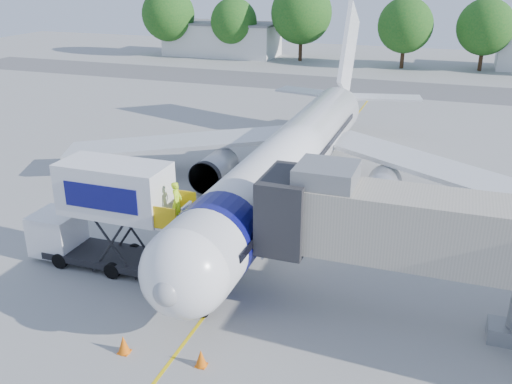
% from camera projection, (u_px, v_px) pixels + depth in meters
% --- Properties ---
extents(ground, '(160.00, 160.00, 0.00)m').
position_uv_depth(ground, '(272.00, 227.00, 32.86)').
color(ground, '#979794').
rests_on(ground, ground).
extents(guidance_line, '(0.15, 70.00, 0.01)m').
position_uv_depth(guidance_line, '(272.00, 227.00, 32.86)').
color(guidance_line, yellow).
rests_on(guidance_line, ground).
extents(taxiway_strip, '(120.00, 10.00, 0.01)m').
position_uv_depth(taxiway_strip, '(378.00, 87.00, 69.62)').
color(taxiway_strip, '#59595B').
rests_on(taxiway_strip, ground).
extents(aircraft, '(34.17, 37.73, 11.35)m').
position_uv_depth(aircraft, '(293.00, 157.00, 35.37)').
color(aircraft, white).
rests_on(aircraft, ground).
extents(jet_bridge, '(13.90, 3.20, 6.60)m').
position_uv_depth(jet_bridge, '(411.00, 228.00, 22.66)').
color(jet_bridge, '#A8A090').
rests_on(jet_bridge, ground).
extents(catering_hiloader, '(8.50, 2.44, 5.50)m').
position_uv_depth(catering_hiloader, '(106.00, 215.00, 27.63)').
color(catering_hiloader, black).
rests_on(catering_hiloader, ground).
extents(safety_cone_a, '(0.48, 0.48, 0.76)m').
position_uv_depth(safety_cone_a, '(124.00, 345.00, 22.12)').
color(safety_cone_a, '#DD5D0B').
rests_on(safety_cone_a, ground).
extents(safety_cone_b, '(0.45, 0.45, 0.71)m').
position_uv_depth(safety_cone_b, '(201.00, 358.00, 21.40)').
color(safety_cone_b, '#DD5D0B').
rests_on(safety_cone_b, ground).
extents(outbuilding_left, '(18.40, 8.40, 5.30)m').
position_uv_depth(outbuilding_left, '(222.00, 39.00, 93.00)').
color(outbuilding_left, silver).
rests_on(outbuilding_left, ground).
extents(tree_a, '(8.39, 8.39, 10.69)m').
position_uv_depth(tree_a, '(168.00, 15.00, 91.00)').
color(tree_a, '#382314').
rests_on(tree_a, ground).
extents(tree_b, '(7.26, 7.26, 9.26)m').
position_uv_depth(tree_b, '(234.00, 22.00, 88.91)').
color(tree_b, '#382314').
rests_on(tree_b, ground).
extents(tree_c, '(9.18, 9.18, 11.71)m').
position_uv_depth(tree_c, '(301.00, 13.00, 85.89)').
color(tree_c, '#382314').
rests_on(tree_c, ground).
extents(tree_d, '(7.73, 7.73, 9.86)m').
position_uv_depth(tree_d, '(405.00, 25.00, 80.22)').
color(tree_d, '#382314').
rests_on(tree_d, ground).
extents(tree_e, '(7.71, 7.71, 9.83)m').
position_uv_depth(tree_e, '(485.00, 27.00, 78.27)').
color(tree_e, '#382314').
rests_on(tree_e, ground).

